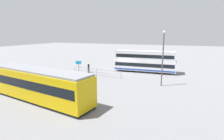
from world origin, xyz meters
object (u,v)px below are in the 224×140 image
(double_decker_bus, at_px, (145,61))
(info_sign, at_px, (79,64))
(pedestrian_near_railing, at_px, (89,67))
(street_lamp, at_px, (163,55))
(tram_yellow, at_px, (39,84))

(double_decker_bus, xyz_separation_m, info_sign, (10.64, 5.17, -0.42))
(double_decker_bus, bearing_deg, info_sign, 25.91)
(pedestrian_near_railing, bearing_deg, street_lamp, 164.94)
(tram_yellow, height_order, street_lamp, street_lamp)
(pedestrian_near_railing, bearing_deg, info_sign, 30.15)
(double_decker_bus, xyz_separation_m, street_lamp, (-3.89, 7.81, 2.25))
(street_lamp, bearing_deg, double_decker_bus, -63.49)
(pedestrian_near_railing, relative_size, info_sign, 0.78)
(info_sign, height_order, street_lamp, street_lamp)
(info_sign, xyz_separation_m, street_lamp, (-14.54, 2.64, 2.67))
(tram_yellow, relative_size, pedestrian_near_railing, 7.54)
(pedestrian_near_railing, xyz_separation_m, info_sign, (1.50, 0.87, 0.53))
(double_decker_bus, xyz_separation_m, pedestrian_near_railing, (9.14, 4.30, -0.95))
(info_sign, bearing_deg, double_decker_bus, -154.09)
(double_decker_bus, height_order, tram_yellow, double_decker_bus)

